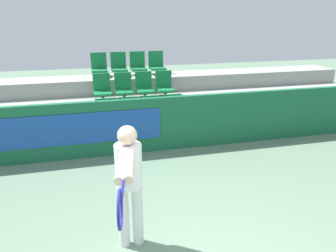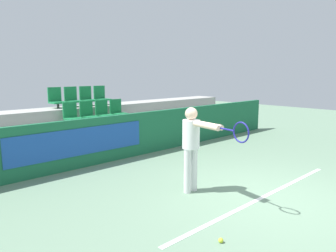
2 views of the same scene
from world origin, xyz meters
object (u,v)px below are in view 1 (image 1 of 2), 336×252
stadium_chair_11 (157,64)px  stadium_chair_8 (99,66)px  stadium_chair_4 (102,89)px  stadium_chair_5 (124,87)px  stadium_chair_3 (174,110)px  tennis_player (129,178)px  stadium_chair_1 (129,113)px  stadium_chair_0 (106,115)px  stadium_chair_2 (152,112)px  stadium_chair_6 (144,86)px  stadium_chair_7 (164,85)px  stadium_chair_9 (119,66)px  stadium_chair_10 (138,65)px

stadium_chair_11 → stadium_chair_8: bearing=180.0°
stadium_chair_4 → stadium_chair_5: bearing=0.0°
stadium_chair_3 → tennis_player: (-1.47, -3.52, 0.33)m
stadium_chair_1 → stadium_chair_11: stadium_chair_11 is taller
stadium_chair_0 → stadium_chair_11: bearing=49.9°
stadium_chair_5 → stadium_chair_11: (1.01, 0.90, 0.38)m
stadium_chair_2 → stadium_chair_8: size_ratio=1.00×
stadium_chair_6 → stadium_chair_7: 0.51m
stadium_chair_8 → stadium_chair_9: bearing=0.0°
stadium_chair_0 → stadium_chair_1: same height
stadium_chair_6 → tennis_player: 4.53m
stadium_chair_4 → tennis_player: (0.04, -4.42, -0.05)m
stadium_chair_0 → stadium_chair_6: size_ratio=1.00×
stadium_chair_4 → stadium_chair_8: bearing=90.0°
stadium_chair_7 → stadium_chair_11: bearing=90.0°
stadium_chair_4 → stadium_chair_8: size_ratio=1.00×
stadium_chair_1 → stadium_chair_2: (0.51, 0.00, 0.00)m
stadium_chair_9 → stadium_chair_11: size_ratio=1.00×
stadium_chair_5 → tennis_player: 4.45m
stadium_chair_2 → stadium_chair_3: 0.51m
stadium_chair_11 → stadium_chair_5: bearing=-138.3°
stadium_chair_5 → stadium_chair_9: size_ratio=1.00×
stadium_chair_3 → stadium_chair_4: bearing=149.3°
stadium_chair_0 → stadium_chair_6: stadium_chair_6 is taller
stadium_chair_9 → stadium_chair_10: same height
stadium_chair_5 → stadium_chair_6: (0.51, 0.00, 0.00)m
stadium_chair_4 → stadium_chair_9: bearing=60.7°
stadium_chair_1 → stadium_chair_4: bearing=119.3°
stadium_chair_5 → stadium_chair_8: stadium_chair_8 is taller
stadium_chair_9 → stadium_chair_10: bearing=0.0°
stadium_chair_2 → stadium_chair_9: stadium_chair_9 is taller
stadium_chair_2 → stadium_chair_5: 1.10m
stadium_chair_5 → stadium_chair_11: stadium_chair_11 is taller
stadium_chair_8 → stadium_chair_0: bearing=-90.0°
stadium_chair_3 → stadium_chair_10: size_ratio=1.00×
stadium_chair_0 → stadium_chair_1: size_ratio=1.00×
stadium_chair_8 → stadium_chair_10: bearing=0.0°
stadium_chair_11 → stadium_chair_3: bearing=-90.0°
stadium_chair_2 → stadium_chair_11: 2.02m
stadium_chair_8 → stadium_chair_5: bearing=-60.7°
stadium_chair_2 → stadium_chair_6: bearing=90.0°
stadium_chair_10 → tennis_player: stadium_chair_10 is taller
tennis_player → stadium_chair_9: bearing=95.2°
stadium_chair_7 → tennis_player: tennis_player is taller
stadium_chair_6 → stadium_chair_10: 0.98m
stadium_chair_6 → stadium_chair_0: bearing=-138.3°
stadium_chair_1 → stadium_chair_11: (1.01, 1.80, 0.76)m
stadium_chair_0 → stadium_chair_11: size_ratio=1.00×
stadium_chair_7 → stadium_chair_8: bearing=149.3°
stadium_chair_1 → stadium_chair_9: 1.96m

